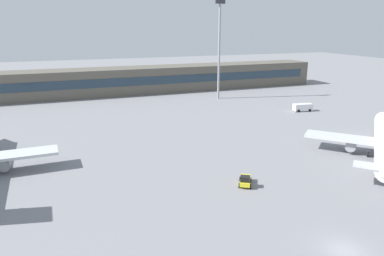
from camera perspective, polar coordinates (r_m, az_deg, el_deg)
name	(u,v)px	position (r m, az deg, el deg)	size (l,w,h in m)	color
ground_plane	(202,141)	(73.51, 1.65, -2.07)	(400.00, 400.00, 0.00)	gray
terminal_building	(139,80)	(128.07, -8.57, 7.67)	(136.03, 12.13, 9.00)	#5B564C
baggage_tug_yellow	(245,180)	(53.88, 8.58, -8.35)	(3.15, 3.86, 1.75)	yellow
service_van_white	(303,107)	(103.59, 17.42, 3.21)	(5.45, 2.95, 2.08)	white
floodlight_tower_west	(219,44)	(115.05, 4.42, 13.36)	(3.20, 0.80, 30.77)	gray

